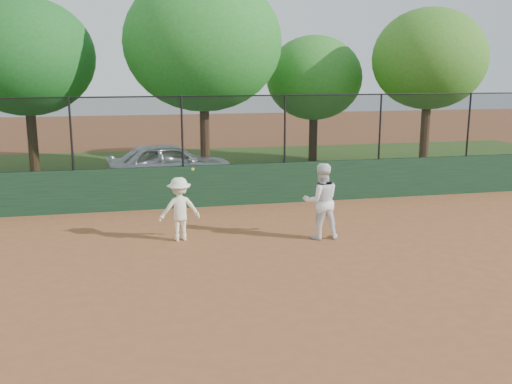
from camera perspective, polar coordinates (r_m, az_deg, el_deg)
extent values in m
plane|color=#955530|center=(11.04, -1.62, -8.69)|extent=(80.00, 80.00, 0.00)
cube|color=#1A3B22|center=(16.58, -5.53, 0.58)|extent=(26.00, 0.20, 1.20)
cube|color=#2C4F18|center=(22.56, -7.35, 2.12)|extent=(36.00, 12.00, 0.01)
imported|color=silver|center=(19.87, -8.62, 2.84)|extent=(4.45, 2.14, 1.47)
imported|color=white|center=(13.44, 6.52, -0.91)|extent=(0.90, 0.71, 1.80)
imported|color=white|center=(13.35, -7.66, -1.70)|extent=(1.02, 0.66, 1.49)
sphere|color=#B9D52F|center=(12.85, -6.35, 2.28)|extent=(0.07, 0.07, 0.07)
cube|color=black|center=(16.33, -5.64, 6.09)|extent=(26.00, 0.02, 2.00)
cylinder|color=black|center=(16.26, -5.72, 9.52)|extent=(26.00, 0.04, 0.04)
cylinder|color=black|center=(16.30, -18.01, 5.53)|extent=(0.06, 0.06, 2.00)
cylinder|color=black|center=(16.28, -7.40, 6.02)|extent=(0.06, 0.06, 2.00)
cylinder|color=black|center=(16.81, 2.90, 6.31)|extent=(0.06, 0.06, 2.00)
cylinder|color=black|center=(17.83, 12.30, 6.39)|extent=(0.06, 0.06, 2.00)
cylinder|color=black|center=(19.27, 20.49, 6.32)|extent=(0.06, 0.06, 2.00)
cylinder|color=#412B16|center=(22.66, -21.41, 4.56)|extent=(0.36, 0.36, 2.46)
ellipsoid|color=#19591D|center=(22.49, -22.04, 12.43)|extent=(4.88, 4.43, 4.21)
cylinder|color=#4D311B|center=(21.69, -5.13, 5.26)|extent=(0.36, 0.36, 2.62)
ellipsoid|color=#247124|center=(21.54, -5.32, 14.66)|extent=(5.79, 5.26, 5.00)
cylinder|color=#372312|center=(24.78, 5.72, 5.36)|extent=(0.36, 0.36, 1.96)
ellipsoid|color=#2C6E23|center=(24.61, 5.85, 11.29)|extent=(4.08, 3.71, 3.52)
cylinder|color=#4E311B|center=(23.68, 16.50, 5.32)|extent=(0.36, 0.36, 2.56)
ellipsoid|color=#396E1F|center=(23.53, 16.96, 12.61)|extent=(4.48, 4.07, 3.87)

